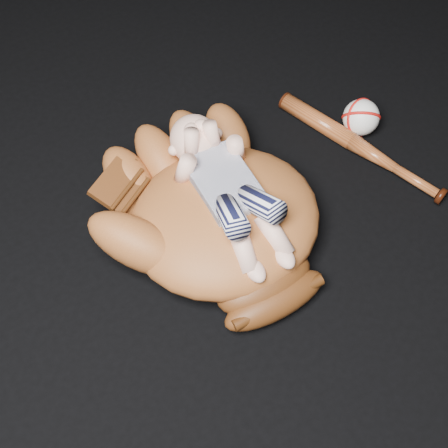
# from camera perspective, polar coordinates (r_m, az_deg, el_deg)

# --- Properties ---
(baseball_glove) EXTENTS (0.47, 0.53, 0.16)m
(baseball_glove) POSITION_cam_1_polar(r_m,az_deg,el_deg) (1.16, 0.06, 0.96)
(baseball_glove) COLOR brown
(baseball_glove) RESTS_ON ground
(newborn_baby) EXTENTS (0.19, 0.37, 0.15)m
(newborn_baby) POSITION_cam_1_polar(r_m,az_deg,el_deg) (1.12, 0.71, 2.94)
(newborn_baby) COLOR #F1B49B
(newborn_baby) RESTS_ON baseball_glove
(baseball_bat) EXTENTS (0.15, 0.41, 0.04)m
(baseball_bat) POSITION_cam_1_polar(r_m,az_deg,el_deg) (1.37, 12.37, 6.90)
(baseball_bat) COLOR brown
(baseball_bat) RESTS_ON ground
(baseball) EXTENTS (0.10, 0.10, 0.08)m
(baseball) POSITION_cam_1_polar(r_m,az_deg,el_deg) (1.40, 12.43, 9.49)
(baseball) COLOR white
(baseball) RESTS_ON ground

